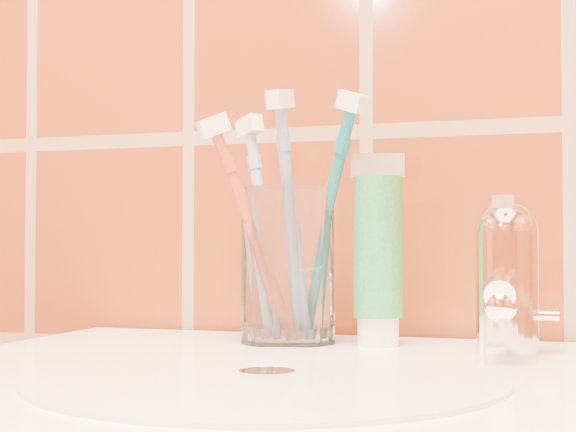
% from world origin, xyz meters
% --- Properties ---
extents(glass_tumbler, '(0.10, 0.10, 0.13)m').
position_xyz_m(glass_tumbler, '(-0.05, 1.11, 0.92)').
color(glass_tumbler, white).
rests_on(glass_tumbler, pedestal_sink).
extents(toothpaste_tube, '(0.05, 0.04, 0.16)m').
position_xyz_m(toothpaste_tube, '(0.03, 1.11, 0.93)').
color(toothpaste_tube, white).
rests_on(toothpaste_tube, pedestal_sink).
extents(faucet, '(0.05, 0.11, 0.12)m').
position_xyz_m(faucet, '(0.14, 1.09, 0.91)').
color(faucet, white).
rests_on(faucet, pedestal_sink).
extents(toothbrush_0, '(0.11, 0.10, 0.21)m').
position_xyz_m(toothbrush_0, '(-0.07, 1.12, 0.95)').
color(toothbrush_0, '#77AAD3').
rests_on(toothbrush_0, glass_tumbler).
extents(toothbrush_1, '(0.14, 0.13, 0.22)m').
position_xyz_m(toothbrush_1, '(-0.02, 1.11, 0.95)').
color(toothbrush_1, '#0D6573').
rests_on(toothbrush_1, glass_tumbler).
extents(toothbrush_2, '(0.05, 0.10, 0.23)m').
position_xyz_m(toothbrush_2, '(-0.04, 1.09, 0.96)').
color(toothbrush_2, '#6782B8').
rests_on(toothbrush_2, glass_tumbler).
extents(toothbrush_3, '(0.15, 0.14, 0.21)m').
position_xyz_m(toothbrush_3, '(-0.07, 1.08, 0.94)').
color(toothbrush_3, '#AE3C25').
rests_on(toothbrush_3, glass_tumbler).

